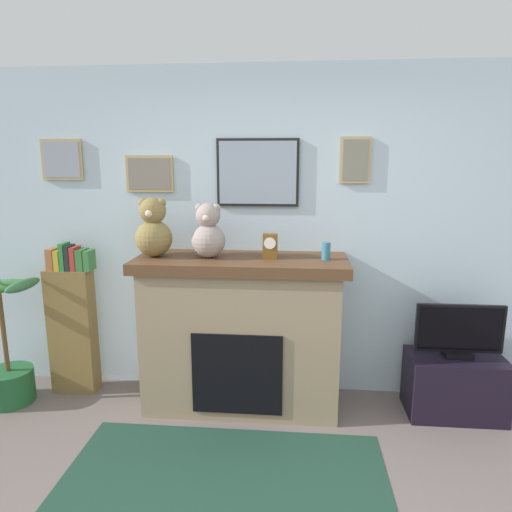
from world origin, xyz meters
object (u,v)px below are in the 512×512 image
object	(u,v)px
television	(459,332)
mantel_clock	(270,246)
tv_stand	(454,385)
bookshelf	(72,323)
teddy_bear_cream	(208,233)
candle_jar	(326,251)
fireplace	(242,332)
teddy_bear_tan	(153,230)
potted_plant	(8,362)

from	to	relation	value
television	mantel_clock	distance (m)	1.52
tv_stand	mantel_clock	bearing A→B (deg)	-179.66
bookshelf	teddy_bear_cream	size ratio (longest dim) A/B	3.10
television	candle_jar	size ratio (longest dim) A/B	4.89
candle_jar	mantel_clock	size ratio (longest dim) A/B	0.70
fireplace	candle_jar	size ratio (longest dim) A/B	12.22
teddy_bear_tan	teddy_bear_cream	world-z (taller)	teddy_bear_tan
mantel_clock	candle_jar	bearing A→B (deg)	0.16
television	candle_jar	distance (m)	1.15
bookshelf	television	distance (m)	3.01
fireplace	candle_jar	xyz separation A→B (m)	(0.62, -0.02, 0.65)
potted_plant	mantel_clock	bearing A→B (deg)	3.49
bookshelf	teddy_bear_tan	size ratio (longest dim) A/B	2.83
bookshelf	mantel_clock	xyz separation A→B (m)	(1.62, -0.11, 0.69)
potted_plant	teddy_bear_cream	bearing A→B (deg)	4.50
mantel_clock	teddy_bear_tan	world-z (taller)	teddy_bear_tan
bookshelf	mantel_clock	world-z (taller)	mantel_clock
candle_jar	potted_plant	bearing A→B (deg)	-177.06
fireplace	candle_jar	world-z (taller)	candle_jar
mantel_clock	tv_stand	bearing A→B (deg)	0.34
fireplace	television	size ratio (longest dim) A/B	2.50
potted_plant	candle_jar	size ratio (longest dim) A/B	7.89
fireplace	teddy_bear_cream	bearing A→B (deg)	-175.65
fireplace	television	xyz separation A→B (m)	(1.61, -0.01, 0.06)
television	bookshelf	bearing A→B (deg)	178.07
bookshelf	teddy_bear_cream	distance (m)	1.40
mantel_clock	teddy_bear_tan	size ratio (longest dim) A/B	0.41
potted_plant	candle_jar	xyz separation A→B (m)	(2.46, 0.13, 0.90)
tv_stand	candle_jar	distance (m)	1.41
bookshelf	teddy_bear_cream	world-z (taller)	teddy_bear_cream
candle_jar	teddy_bear_tan	size ratio (longest dim) A/B	0.29
potted_plant	candle_jar	bearing A→B (deg)	2.94
tv_stand	television	xyz separation A→B (m)	(0.00, -0.00, 0.43)
potted_plant	television	distance (m)	3.46
tv_stand	potted_plant	bearing A→B (deg)	-177.78
candle_jar	mantel_clock	distance (m)	0.41
potted_plant	teddy_bear_cream	distance (m)	1.90
bookshelf	mantel_clock	bearing A→B (deg)	-3.83
television	teddy_bear_cream	world-z (taller)	teddy_bear_cream
fireplace	television	distance (m)	1.61
fireplace	mantel_clock	bearing A→B (deg)	-4.98
bookshelf	mantel_clock	size ratio (longest dim) A/B	6.82
teddy_bear_cream	fireplace	bearing A→B (deg)	4.35
candle_jar	teddy_bear_cream	world-z (taller)	teddy_bear_cream
fireplace	teddy_bear_tan	distance (m)	1.02
tv_stand	mantel_clock	xyz separation A→B (m)	(-1.39, -0.01, 1.04)
fireplace	tv_stand	world-z (taller)	fireplace
fireplace	potted_plant	size ratio (longest dim) A/B	1.55
fireplace	bookshelf	bearing A→B (deg)	176.35
fireplace	tv_stand	distance (m)	1.65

